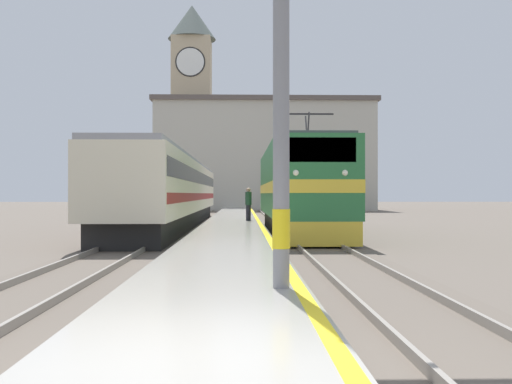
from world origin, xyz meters
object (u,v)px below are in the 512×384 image
Objects in this scene: passenger_train at (174,191)px; catenary_mast at (286,32)px; person_on_platform at (248,203)px; locomotive_train at (298,189)px; clock_tower at (192,99)px.

passenger_train is 3.84× the size of catenary_mast.
catenary_mast reaches higher than passenger_train.
catenary_mast is 4.46× the size of person_on_platform.
catenary_mast reaches higher than locomotive_train.
person_on_platform is 43.85m from clock_tower.
clock_tower is (-6.81, 64.60, 9.17)m from catenary_mast.
passenger_train is 24.45m from catenary_mast.
person_on_platform is at bearing 90.79° from catenary_mast.
locomotive_train is 5.59m from person_on_platform.
locomotive_train is 1.98× the size of catenary_mast.
person_on_platform is (-2.19, 5.09, -0.72)m from locomotive_train.
clock_tower is at bearing 96.02° from catenary_mast.
person_on_platform is (4.09, -0.98, -0.67)m from passenger_train.
passenger_train is at bearing 135.99° from locomotive_train.
clock_tower reaches higher than catenary_mast.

